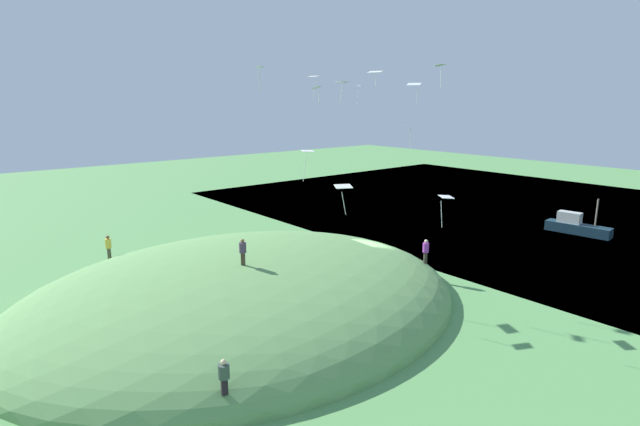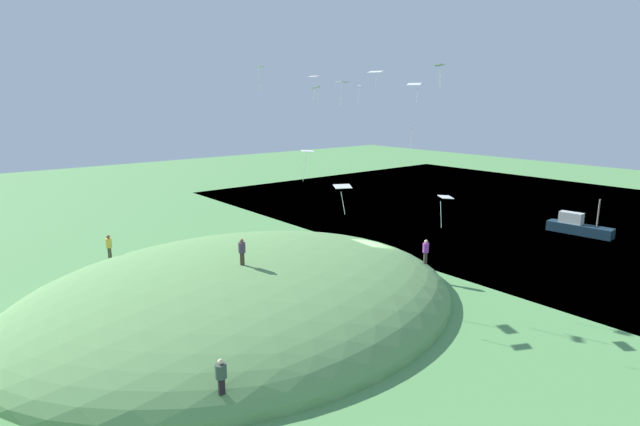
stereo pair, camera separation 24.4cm
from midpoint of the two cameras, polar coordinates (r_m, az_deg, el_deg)
The scene contains 20 objects.
ground_plane at distance 38.96m, azimuth 5.93°, elevation -6.55°, with size 160.00×160.00×0.00m, color #56914F.
lake_water at distance 63.28m, azimuth 25.33°, elevation -0.36°, with size 52.65×80.00×0.40m, color #375A7C.
grass_hill at distance 33.28m, azimuth -9.10°, elevation -10.12°, with size 30.05×24.73×6.52m, color #619353.
boat_on_lake at distance 55.14m, azimuth 27.40°, elevation -1.38°, with size 1.95×6.07×3.73m.
person_with_child at distance 29.95m, azimuth -9.16°, elevation -4.12°, with size 0.60×0.60×1.64m.
person_watching_kites at distance 39.49m, azimuth -23.45°, elevation -3.35°, with size 0.60×0.60×1.81m.
person_walking_path at distance 21.40m, azimuth -11.40°, elevation -17.70°, with size 0.51×0.51×1.59m.
person_near_shore at distance 36.68m, azimuth 11.95°, elevation -4.05°, with size 0.55×0.55×1.82m.
kite_0 at distance 45.02m, azimuth 10.09°, elevation 9.79°, with size 1.09×0.98×2.13m.
kite_1 at distance 31.16m, azimuth -0.61°, elevation 14.19°, with size 0.88×0.84×1.23m.
kite_2 at distance 33.44m, azimuth -1.64°, elevation 7.02°, with size 1.23×1.38×2.07m.
kite_3 at distance 31.19m, azimuth 13.47°, elevation 16.16°, with size 0.89×0.74×1.40m.
kite_4 at distance 40.30m, azimuth 6.23°, elevation 15.89°, with size 1.13×1.34×1.23m.
kite_5 at distance 46.09m, azimuth 4.33°, elevation 14.26°, with size 0.74×0.63×1.73m.
kite_6 at distance 30.28m, azimuth 2.48°, elevation 2.96°, with size 1.26×1.11×1.78m.
kite_7 at distance 42.24m, azimuth 2.43°, elevation 14.78°, with size 1.11×0.79×2.01m.
kite_8 at distance 31.03m, azimuth 14.13°, elevation 1.65°, with size 1.19×1.26×1.98m.
kite_9 at distance 37.99m, azimuth 10.66°, elevation 14.36°, with size 1.07×1.19×1.43m.
kite_10 at distance 36.43m, azimuth -7.18°, elevation 16.21°, with size 0.89×0.82×1.72m.
kite_11 at distance 36.47m, azimuth -0.94°, elevation 15.33°, with size 0.73×0.89×1.70m.
Camera 1 is at (26.50, 25.52, 12.88)m, focal length 27.67 mm.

